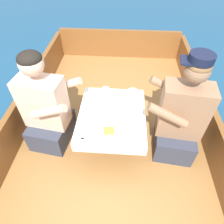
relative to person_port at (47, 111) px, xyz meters
name	(u,v)px	position (x,y,z in m)	size (l,w,h in m)	color
ground_plane	(112,151)	(0.62, 0.03, -0.65)	(60.00, 60.00, 0.00)	navy
boat_deck	(112,145)	(0.62, 0.03, -0.53)	(2.02, 3.59, 0.25)	#9E6B38
gunwale_port	(18,122)	(-0.37, 0.03, -0.21)	(0.06, 3.59, 0.39)	brown
gunwale_starboard	(211,132)	(1.60, 0.03, -0.21)	(0.06, 3.59, 0.39)	brown
bow_coaming	(119,44)	(0.62, 1.79, -0.19)	(1.90, 0.06, 0.44)	brown
cockpit_table	(112,116)	(0.62, 0.03, -0.07)	(0.63, 0.76, 0.38)	#B2B2B7
person_port	(47,111)	(0.00, 0.00, 0.00)	(0.56, 0.50, 1.01)	#333847
person_starboard	(180,119)	(1.23, -0.03, 0.01)	(0.56, 0.49, 1.06)	#333847
plate_sandwich	(109,134)	(0.61, -0.22, -0.02)	(0.21, 0.21, 0.01)	white
plate_bread	(132,105)	(0.80, 0.16, -0.02)	(0.21, 0.21, 0.01)	white
sandwich	(109,132)	(0.61, -0.22, 0.01)	(0.11, 0.10, 0.05)	tan
bowl_port_near	(133,92)	(0.81, 0.33, 0.00)	(0.11, 0.11, 0.04)	white
bowl_starboard_near	(96,101)	(0.45, 0.17, 0.00)	(0.12, 0.12, 0.04)	white
coffee_cup_port	(106,91)	(0.53, 0.32, 0.01)	(0.10, 0.07, 0.07)	white
coffee_cup_starboard	(99,111)	(0.49, 0.03, 0.00)	(0.09, 0.07, 0.05)	white
coffee_cup_center	(131,121)	(0.80, -0.09, 0.00)	(0.11, 0.08, 0.05)	white
utensil_knife_port	(118,124)	(0.68, -0.10, -0.02)	(0.15, 0.11, 0.00)	silver
utensil_spoon_port	(128,114)	(0.77, 0.03, -0.02)	(0.16, 0.09, 0.01)	silver
utensil_spoon_starboard	(130,131)	(0.78, -0.17, -0.02)	(0.05, 0.17, 0.01)	silver
utensil_fork_port	(88,140)	(0.44, -0.30, -0.02)	(0.17, 0.06, 0.00)	silver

